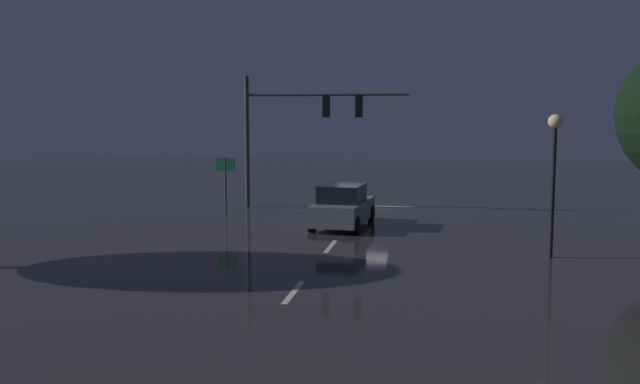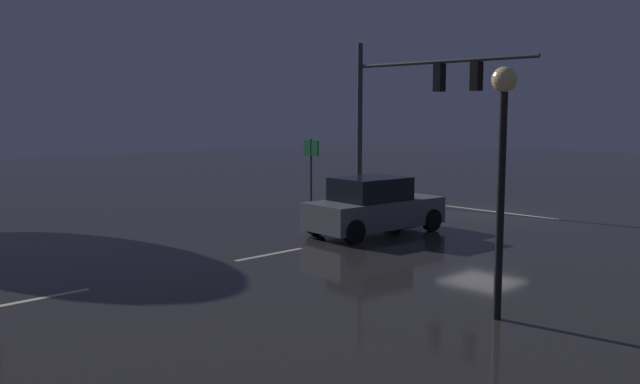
# 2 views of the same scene
# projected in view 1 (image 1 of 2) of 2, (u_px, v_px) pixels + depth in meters

# --- Properties ---
(ground_plane) EXTENTS (80.00, 80.00, 0.00)m
(ground_plane) POSITION_uv_depth(u_px,v_px,m) (362.00, 208.00, 32.15)
(ground_plane) COLOR #2D2B2B
(traffic_signal_assembly) EXTENTS (7.90, 0.47, 6.35)m
(traffic_signal_assembly) POSITION_uv_depth(u_px,v_px,m) (299.00, 119.00, 31.68)
(traffic_signal_assembly) COLOR #383A3D
(traffic_signal_assembly) RESTS_ON ground_plane
(lane_dash_far) EXTENTS (0.16, 2.20, 0.01)m
(lane_dash_far) POSITION_uv_depth(u_px,v_px,m) (352.00, 220.00, 28.23)
(lane_dash_far) COLOR beige
(lane_dash_far) RESTS_ON ground_plane
(lane_dash_mid) EXTENTS (0.16, 2.20, 0.01)m
(lane_dash_mid) POSITION_uv_depth(u_px,v_px,m) (330.00, 246.00, 22.35)
(lane_dash_mid) COLOR beige
(lane_dash_mid) RESTS_ON ground_plane
(lane_dash_near) EXTENTS (0.16, 2.20, 0.01)m
(lane_dash_near) POSITION_uv_depth(u_px,v_px,m) (294.00, 292.00, 16.47)
(lane_dash_near) COLOR beige
(lane_dash_near) RESTS_ON ground_plane
(stop_bar) EXTENTS (5.00, 0.16, 0.01)m
(stop_bar) POSITION_uv_depth(u_px,v_px,m) (363.00, 206.00, 32.81)
(stop_bar) COLOR beige
(stop_bar) RESTS_ON ground_plane
(car_approaching) EXTENTS (2.23, 4.49, 1.70)m
(car_approaching) POSITION_uv_depth(u_px,v_px,m) (343.00, 207.00, 26.41)
(car_approaching) COLOR slate
(car_approaching) RESTS_ON ground_plane
(street_lamp_left_kerb) EXTENTS (0.44, 0.44, 4.42)m
(street_lamp_left_kerb) POSITION_uv_depth(u_px,v_px,m) (554.00, 156.00, 20.22)
(street_lamp_left_kerb) COLOR black
(street_lamp_left_kerb) RESTS_ON ground_plane
(route_sign) EXTENTS (0.90, 0.16, 2.57)m
(route_sign) POSITION_uv_depth(u_px,v_px,m) (225.00, 173.00, 30.08)
(route_sign) COLOR #383A3D
(route_sign) RESTS_ON ground_plane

